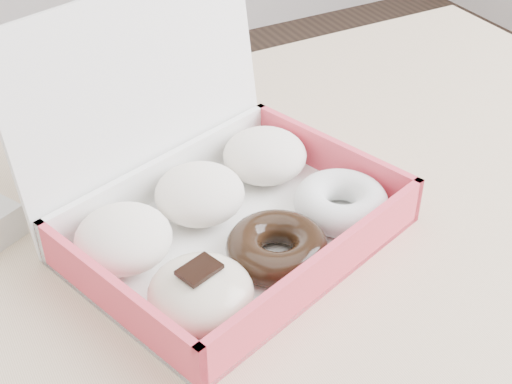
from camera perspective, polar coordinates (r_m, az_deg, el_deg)
name	(u,v)px	position (r m, az deg, el deg)	size (l,w,h in m)	color
table	(273,281)	(0.83, 1.36, -7.13)	(1.20, 0.80, 0.75)	tan
donut_box	(221,206)	(0.75, -2.81, -1.17)	(0.40, 0.37, 0.24)	white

